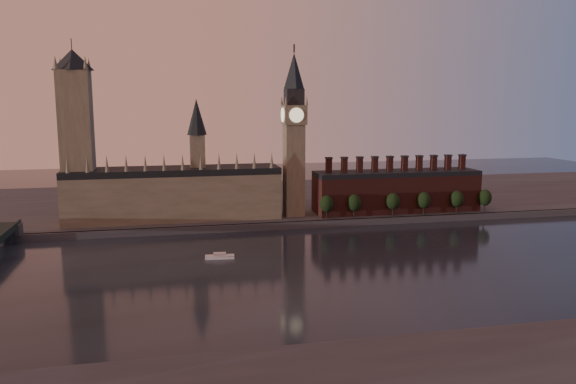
# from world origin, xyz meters

# --- Properties ---
(ground) EXTENTS (900.00, 900.00, 0.00)m
(ground) POSITION_xyz_m (0.00, 0.00, 0.00)
(ground) COLOR black
(ground) RESTS_ON ground
(north_bank) EXTENTS (900.00, 182.00, 4.00)m
(north_bank) POSITION_xyz_m (0.00, 178.04, 2.00)
(north_bank) COLOR #46474B
(north_bank) RESTS_ON ground
(palace_of_westminster) EXTENTS (130.00, 30.30, 74.00)m
(palace_of_westminster) POSITION_xyz_m (-64.41, 114.91, 21.63)
(palace_of_westminster) COLOR gray
(palace_of_westminster) RESTS_ON north_bank
(victoria_tower) EXTENTS (24.00, 24.00, 108.00)m
(victoria_tower) POSITION_xyz_m (-120.00, 115.00, 59.09)
(victoria_tower) COLOR gray
(victoria_tower) RESTS_ON north_bank
(big_ben) EXTENTS (15.00, 15.00, 107.00)m
(big_ben) POSITION_xyz_m (10.00, 110.00, 56.83)
(big_ben) COLOR gray
(big_ben) RESTS_ON north_bank
(chimney_block) EXTENTS (110.00, 25.00, 37.00)m
(chimney_block) POSITION_xyz_m (80.00, 110.00, 17.82)
(chimney_block) COLOR #4E211D
(chimney_block) RESTS_ON north_bank
(embankment_tree_0) EXTENTS (8.60, 8.60, 14.88)m
(embankment_tree_0) POSITION_xyz_m (27.68, 95.24, 13.47)
(embankment_tree_0) COLOR black
(embankment_tree_0) RESTS_ON north_bank
(embankment_tree_1) EXTENTS (8.60, 8.60, 14.88)m
(embankment_tree_1) POSITION_xyz_m (45.65, 95.29, 13.47)
(embankment_tree_1) COLOR black
(embankment_tree_1) RESTS_ON north_bank
(embankment_tree_2) EXTENTS (8.60, 8.60, 14.88)m
(embankment_tree_2) POSITION_xyz_m (71.38, 94.75, 13.47)
(embankment_tree_2) COLOR black
(embankment_tree_2) RESTS_ON north_bank
(embankment_tree_3) EXTENTS (8.60, 8.60, 14.88)m
(embankment_tree_3) POSITION_xyz_m (92.55, 94.36, 13.47)
(embankment_tree_3) COLOR black
(embankment_tree_3) RESTS_ON north_bank
(embankment_tree_4) EXTENTS (8.60, 8.60, 14.88)m
(embankment_tree_4) POSITION_xyz_m (115.87, 94.55, 13.47)
(embankment_tree_4) COLOR black
(embankment_tree_4) RESTS_ON north_bank
(embankment_tree_5) EXTENTS (8.60, 8.60, 14.88)m
(embankment_tree_5) POSITION_xyz_m (136.18, 94.56, 13.47)
(embankment_tree_5) COLOR black
(embankment_tree_5) RESTS_ON north_bank
(river_boat) EXTENTS (14.49, 5.26, 2.84)m
(river_boat) POSITION_xyz_m (-44.88, 32.86, 1.09)
(river_boat) COLOR white
(river_boat) RESTS_ON ground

